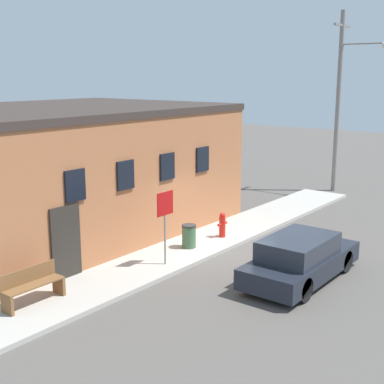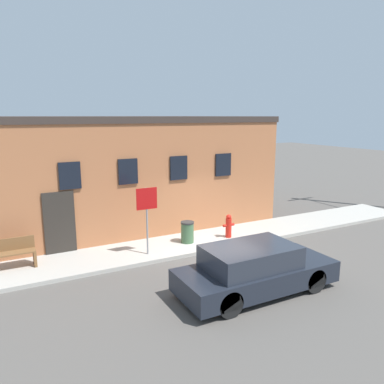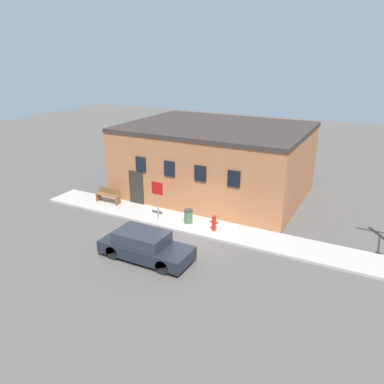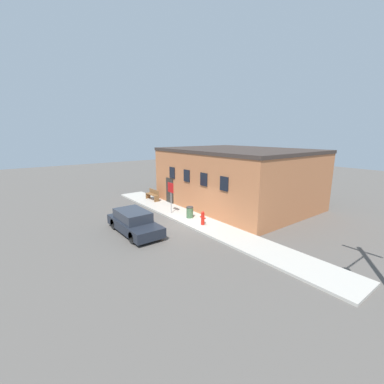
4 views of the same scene
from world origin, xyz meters
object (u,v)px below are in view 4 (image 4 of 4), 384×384
bench (153,195)px  stop_sign (171,192)px  fire_hydrant (203,218)px  trash_bin (190,212)px  parked_car (134,222)px

bench → stop_sign: bearing=-10.8°
fire_hydrant → stop_sign: stop_sign is taller
trash_bin → fire_hydrant: bearing=-7.2°
bench → trash_bin: bearing=-3.6°
fire_hydrant → parked_car: parked_car is taller
stop_sign → bench: size_ratio=1.39×
fire_hydrant → bench: 7.52m
fire_hydrant → trash_bin: (-1.64, 0.21, -0.06)m
stop_sign → bench: (-4.17, 0.80, -1.12)m
stop_sign → parked_car: (1.60, -3.65, -1.07)m
trash_bin → parked_car: parked_car is taller
bench → parked_car: (5.77, -4.44, 0.05)m
parked_car → fire_hydrant: bearing=66.0°
stop_sign → bench: 4.39m
fire_hydrant → parked_car: size_ratio=0.20×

